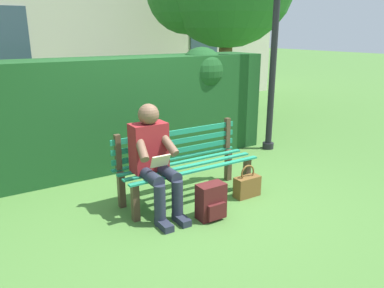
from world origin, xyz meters
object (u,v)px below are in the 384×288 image
at_px(handbag, 247,186).
at_px(park_bench, 184,162).
at_px(backpack, 211,202).
at_px(lamp_post, 275,29).
at_px(person_seated, 154,157).

bearing_deg(handbag, park_bench, -34.38).
bearing_deg(handbag, backpack, 17.57).
distance_m(park_bench, handbag, 0.80).
bearing_deg(lamp_post, backpack, 33.82).
bearing_deg(lamp_post, person_seated, 21.31).
bearing_deg(person_seated, backpack, 132.68).
xyz_separation_m(person_seated, backpack, (-0.42, 0.45, -0.43)).
height_order(handbag, lamp_post, lamp_post).
height_order(park_bench, handbag, park_bench).
xyz_separation_m(backpack, lamp_post, (-2.19, -1.47, 1.72)).
relative_size(handbag, lamp_post, 0.12).
height_order(person_seated, backpack, person_seated).
xyz_separation_m(handbag, lamp_post, (-1.53, -1.26, 1.77)).
relative_size(park_bench, backpack, 4.32).
bearing_deg(backpack, park_bench, -94.60).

